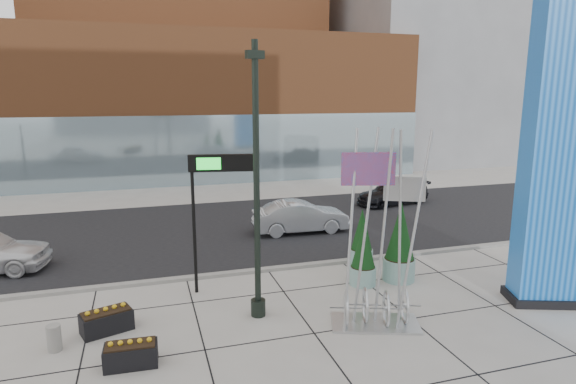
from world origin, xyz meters
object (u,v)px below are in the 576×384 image
object	(u,v)px
overhead_street_sign	(217,174)
car_silver_mid	(301,217)
lamp_post	(257,210)
concrete_bollard	(54,338)
public_art_sculpture	(378,276)
blue_pylon	(571,158)

from	to	relation	value
overhead_street_sign	car_silver_mid	xyz separation A→B (m)	(4.77, 5.70, -3.20)
lamp_post	concrete_bollard	bearing A→B (deg)	-175.64
public_art_sculpture	overhead_street_sign	xyz separation A→B (m)	(-3.87, 3.80, 2.47)
public_art_sculpture	overhead_street_sign	world-z (taller)	public_art_sculpture
public_art_sculpture	overhead_street_sign	size ratio (longest dim) A/B	1.22
concrete_bollard	overhead_street_sign	size ratio (longest dim) A/B	0.15
public_art_sculpture	car_silver_mid	size ratio (longest dim) A/B	1.25
lamp_post	public_art_sculpture	xyz separation A→B (m)	(3.09, -1.54, -1.76)
blue_pylon	public_art_sculpture	bearing A→B (deg)	-162.85
blue_pylon	lamp_post	size ratio (longest dim) A/B	1.21
blue_pylon	car_silver_mid	size ratio (longest dim) A/B	2.11
blue_pylon	car_silver_mid	distance (m)	11.74
public_art_sculpture	concrete_bollard	bearing A→B (deg)	-168.00
public_art_sculpture	car_silver_mid	xyz separation A→B (m)	(0.90, 9.50, -0.73)
concrete_bollard	overhead_street_sign	bearing A→B (deg)	29.72
lamp_post	car_silver_mid	size ratio (longest dim) A/B	1.75
overhead_street_sign	car_silver_mid	distance (m)	8.10
car_silver_mid	blue_pylon	bearing A→B (deg)	-149.71
lamp_post	blue_pylon	bearing A→B (deg)	-11.11
blue_pylon	public_art_sculpture	size ratio (longest dim) A/B	1.70
blue_pylon	overhead_street_sign	xyz separation A→B (m)	(-10.00, 4.07, -0.67)
lamp_post	concrete_bollard	xyz separation A→B (m)	(-5.47, -0.42, -2.89)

